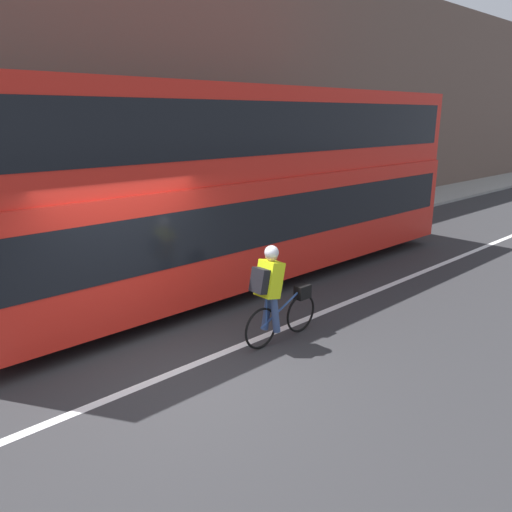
# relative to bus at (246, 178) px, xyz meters

# --- Properties ---
(ground_plane) EXTENTS (80.00, 80.00, 0.00)m
(ground_plane) POSITION_rel_bus_xyz_m (-3.50, -2.52, -2.16)
(ground_plane) COLOR #2D2D30
(road_center_line) EXTENTS (50.00, 0.14, 0.01)m
(road_center_line) POSITION_rel_bus_xyz_m (-3.50, -2.44, -2.16)
(road_center_line) COLOR silver
(road_center_line) RESTS_ON ground_plane
(sidewalk_curb) EXTENTS (60.00, 2.31, 0.11)m
(sidewalk_curb) POSITION_rel_bus_xyz_m (-3.50, 2.66, -2.11)
(sidewalk_curb) COLOR gray
(sidewalk_curb) RESTS_ON ground_plane
(bus) EXTENTS (11.27, 2.58, 3.92)m
(bus) POSITION_rel_bus_xyz_m (0.00, 0.00, 0.00)
(bus) COLOR black
(bus) RESTS_ON ground_plane
(cyclist_on_bike) EXTENTS (1.53, 0.32, 1.57)m
(cyclist_on_bike) POSITION_rel_bus_xyz_m (-1.86, -2.71, -1.31)
(cyclist_on_bike) COLOR black
(cyclist_on_bike) RESTS_ON ground_plane
(trash_bin) EXTENTS (0.57, 0.57, 1.01)m
(trash_bin) POSITION_rel_bus_xyz_m (1.36, 2.55, -1.55)
(trash_bin) COLOR #262628
(trash_bin) RESTS_ON sidewalk_curb
(street_sign_post) EXTENTS (0.36, 0.09, 2.72)m
(street_sign_post) POSITION_rel_bus_xyz_m (2.68, 2.54, -0.55)
(street_sign_post) COLOR #59595B
(street_sign_post) RESTS_ON sidewalk_curb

